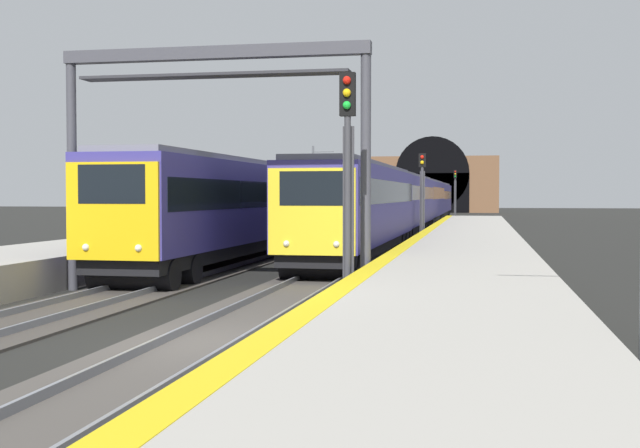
# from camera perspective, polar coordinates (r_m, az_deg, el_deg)

# --- Properties ---
(ground_plane) EXTENTS (320.00, 320.00, 0.00)m
(ground_plane) POSITION_cam_1_polar(r_m,az_deg,el_deg) (15.45, -7.97, -8.36)
(ground_plane) COLOR black
(platform_right) EXTENTS (112.00, 4.55, 1.00)m
(platform_right) POSITION_cam_1_polar(r_m,az_deg,el_deg) (14.55, 8.77, -7.02)
(platform_right) COLOR #ADA89E
(platform_right) RESTS_ON ground_plane
(platform_right_edge_strip) EXTENTS (112.00, 0.50, 0.01)m
(platform_right_edge_strip) POSITION_cam_1_polar(r_m,az_deg,el_deg) (14.70, 0.83, -4.93)
(platform_right_edge_strip) COLOR yellow
(platform_right_edge_strip) RESTS_ON platform_right
(track_main_line) EXTENTS (160.00, 3.12, 0.21)m
(track_main_line) POSITION_cam_1_polar(r_m,az_deg,el_deg) (15.44, -7.97, -8.21)
(track_main_line) COLOR #4C4742
(track_main_line) RESTS_ON ground_plane
(train_main_approaching) EXTENTS (75.86, 2.96, 4.05)m
(train_main_approaching) POSITION_cam_1_polar(r_m,az_deg,el_deg) (62.33, 6.56, 1.62)
(train_main_approaching) COLOR navy
(train_main_approaching) RESTS_ON ground_plane
(train_adjacent_platform) EXTENTS (62.63, 3.01, 4.16)m
(train_adjacent_platform) POSITION_cam_1_polar(r_m,az_deg,el_deg) (52.69, 0.49, 1.61)
(train_adjacent_platform) COLOR navy
(train_adjacent_platform) RESTS_ON ground_plane
(railway_signal_near) EXTENTS (0.39, 0.38, 5.75)m
(railway_signal_near) POSITION_cam_1_polar(r_m,az_deg,el_deg) (19.96, 1.94, 3.96)
(railway_signal_near) COLOR #38383D
(railway_signal_near) RESTS_ON ground_plane
(railway_signal_mid) EXTENTS (0.39, 0.38, 5.06)m
(railway_signal_mid) POSITION_cam_1_polar(r_m,az_deg,el_deg) (45.56, 7.13, 2.28)
(railway_signal_mid) COLOR #38383D
(railway_signal_mid) RESTS_ON ground_plane
(railway_signal_far) EXTENTS (0.39, 0.38, 5.88)m
(railway_signal_far) POSITION_cam_1_polar(r_m,az_deg,el_deg) (104.46, 9.40, 2.44)
(railway_signal_far) COLOR #38383D
(railway_signal_far) RESTS_ON ground_plane
(overhead_signal_gantry) EXTENTS (0.70, 8.89, 6.91)m
(overhead_signal_gantry) POSITION_cam_1_polar(r_m,az_deg,el_deg) (23.27, -7.45, 8.13)
(overhead_signal_gantry) COLOR #3F3F47
(overhead_signal_gantry) RESTS_ON ground_plane
(tunnel_portal) EXTENTS (2.14, 20.11, 11.73)m
(tunnel_portal) POSITION_cam_1_polar(r_m,az_deg,el_deg) (127.70, 7.85, 2.77)
(tunnel_portal) COLOR brown
(tunnel_portal) RESTS_ON ground_plane
(catenary_mast_far) EXTENTS (0.22, 2.25, 7.74)m
(catenary_mast_far) POSITION_cam_1_polar(r_m,az_deg,el_deg) (83.45, -0.46, 2.89)
(catenary_mast_far) COLOR #595B60
(catenary_mast_far) RESTS_ON ground_plane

